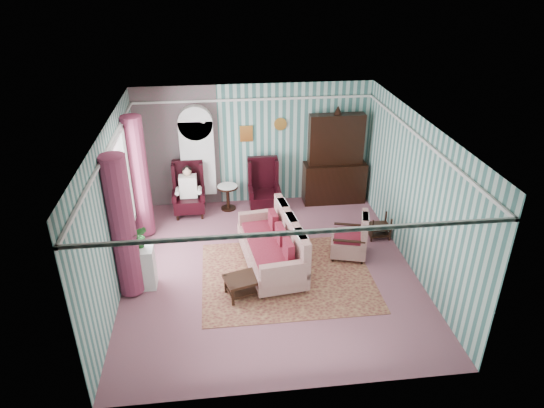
{
  "coord_description": "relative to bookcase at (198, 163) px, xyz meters",
  "views": [
    {
      "loc": [
        -0.88,
        -7.79,
        5.44
      ],
      "look_at": [
        0.12,
        0.6,
        1.1
      ],
      "focal_mm": 32.0,
      "sensor_mm": 36.0,
      "label": 1
    }
  ],
  "objects": [
    {
      "name": "seated_woman",
      "position": [
        -0.25,
        -0.39,
        -0.53
      ],
      "size": [
        0.44,
        0.4,
        1.18
      ],
      "primitive_type": null,
      "color": "white",
      "rests_on": "floor"
    },
    {
      "name": "bookcase",
      "position": [
        0.0,
        0.0,
        0.0
      ],
      "size": [
        0.8,
        0.28,
        2.24
      ],
      "primitive_type": "cube",
      "color": "silver",
      "rests_on": "floor"
    },
    {
      "name": "wingback_right",
      "position": [
        1.5,
        -0.39,
        -0.5
      ],
      "size": [
        0.76,
        0.8,
        1.25
      ],
      "primitive_type": "cube",
      "color": "black",
      "rests_on": "floor"
    },
    {
      "name": "rug",
      "position": [
        1.65,
        -3.14,
        -1.11
      ],
      "size": [
        3.2,
        2.6,
        0.01
      ],
      "primitive_type": "cube",
      "color": "#461917",
      "rests_on": "floor"
    },
    {
      "name": "nest_table",
      "position": [
        3.82,
        -1.94,
        -0.85
      ],
      "size": [
        0.45,
        0.38,
        0.54
      ],
      "primitive_type": "cube",
      "color": "black",
      "rests_on": "floor"
    },
    {
      "name": "coffee_table",
      "position": [
        0.91,
        -3.59,
        -0.93
      ],
      "size": [
        0.98,
        0.72,
        0.38
      ],
      "primitive_type": "cube",
      "rotation": [
        0.0,
        0.0,
        0.29
      ],
      "color": "black",
      "rests_on": "floor"
    },
    {
      "name": "round_side_table",
      "position": [
        0.65,
        -0.24,
        -0.82
      ],
      "size": [
        0.5,
        0.5,
        0.6
      ],
      "primitive_type": "cylinder",
      "color": "black",
      "rests_on": "floor"
    },
    {
      "name": "wingback_left",
      "position": [
        -0.25,
        -0.39,
        -0.5
      ],
      "size": [
        0.76,
        0.8,
        1.25
      ],
      "primitive_type": "cube",
      "color": "black",
      "rests_on": "floor"
    },
    {
      "name": "sofa",
      "position": [
        1.39,
        -2.77,
        -0.57
      ],
      "size": [
        1.19,
        2.23,
        1.1
      ],
      "primitive_type": "cube",
      "rotation": [
        0.0,
        0.0,
        1.69
      ],
      "color": "beige",
      "rests_on": "floor"
    },
    {
      "name": "plant_stand",
      "position": [
        -1.05,
        -3.14,
        -0.72
      ],
      "size": [
        0.55,
        0.35,
        0.8
      ],
      "primitive_type": "cube",
      "color": "white",
      "rests_on": "floor"
    },
    {
      "name": "dresser_hutch",
      "position": [
        3.25,
        -0.12,
        0.06
      ],
      "size": [
        1.5,
        0.56,
        2.36
      ],
      "primitive_type": "cube",
      "color": "black",
      "rests_on": "floor"
    },
    {
      "name": "potted_plant_a",
      "position": [
        -1.12,
        -3.28,
        -0.09
      ],
      "size": [
        0.44,
        0.38,
        0.46
      ],
      "primitive_type": "imported",
      "rotation": [
        0.0,
        0.0,
        0.05
      ],
      "color": "#254F18",
      "rests_on": "plant_stand"
    },
    {
      "name": "potted_plant_c",
      "position": [
        -1.14,
        -3.11,
        -0.13
      ],
      "size": [
        0.22,
        0.22,
        0.38
      ],
      "primitive_type": "imported",
      "rotation": [
        0.0,
        0.0,
        -0.01
      ],
      "color": "#1A551F",
      "rests_on": "plant_stand"
    },
    {
      "name": "floral_armchair",
      "position": [
        2.98,
        -2.56,
        -0.57
      ],
      "size": [
        0.97,
        0.95,
        1.09
      ],
      "primitive_type": "cube",
      "rotation": [
        0.0,
        0.0,
        1.3
      ],
      "color": "#B6A58D",
      "rests_on": "floor"
    },
    {
      "name": "floor",
      "position": [
        1.35,
        -2.84,
        -1.12
      ],
      "size": [
        6.0,
        6.0,
        0.0
      ],
      "primitive_type": "plane",
      "color": "#8F5362",
      "rests_on": "ground"
    },
    {
      "name": "room_shell",
      "position": [
        0.73,
        -2.66,
        0.89
      ],
      "size": [
        5.53,
        6.02,
        2.91
      ],
      "color": "#3B6C65",
      "rests_on": "ground"
    },
    {
      "name": "potted_plant_b",
      "position": [
        -0.97,
        -3.06,
        -0.1
      ],
      "size": [
        0.26,
        0.22,
        0.44
      ],
      "primitive_type": "imported",
      "rotation": [
        0.0,
        0.0,
        -0.13
      ],
      "color": "#1B5119",
      "rests_on": "plant_stand"
    }
  ]
}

